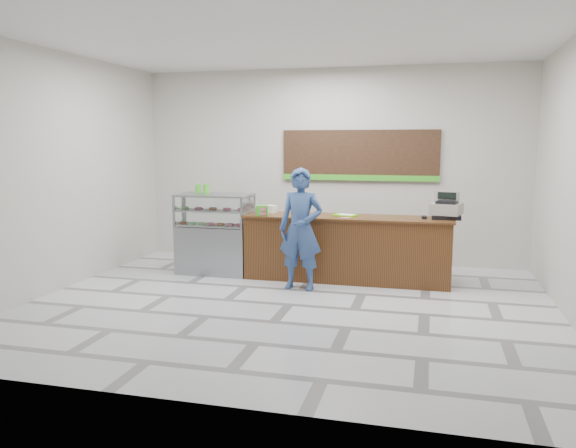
% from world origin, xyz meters
% --- Properties ---
extents(floor, '(7.00, 7.00, 0.00)m').
position_xyz_m(floor, '(0.00, 0.00, 0.00)').
color(floor, silver).
rests_on(floor, ground).
extents(back_wall, '(7.00, 0.00, 7.00)m').
position_xyz_m(back_wall, '(0.00, 3.00, 1.75)').
color(back_wall, beige).
rests_on(back_wall, floor).
extents(ceiling, '(7.00, 7.00, 0.00)m').
position_xyz_m(ceiling, '(0.00, 0.00, 3.50)').
color(ceiling, silver).
rests_on(ceiling, back_wall).
extents(sales_counter, '(3.26, 0.76, 1.03)m').
position_xyz_m(sales_counter, '(0.55, 1.55, 0.52)').
color(sales_counter, brown).
rests_on(sales_counter, floor).
extents(display_case, '(1.22, 0.72, 1.33)m').
position_xyz_m(display_case, '(-1.67, 1.55, 0.68)').
color(display_case, gray).
rests_on(display_case, floor).
extents(menu_board, '(2.80, 0.06, 0.90)m').
position_xyz_m(menu_board, '(0.55, 2.96, 1.93)').
color(menu_board, black).
rests_on(menu_board, back_wall).
extents(cash_register, '(0.52, 0.54, 0.41)m').
position_xyz_m(cash_register, '(2.05, 1.67, 1.18)').
color(cash_register, black).
rests_on(cash_register, sales_counter).
extents(card_terminal, '(0.09, 0.15, 0.04)m').
position_xyz_m(card_terminal, '(1.73, 1.57, 1.05)').
color(card_terminal, black).
rests_on(card_terminal, sales_counter).
extents(serving_tray, '(0.42, 0.36, 0.02)m').
position_xyz_m(serving_tray, '(0.51, 1.61, 1.04)').
color(serving_tray, '#5EDE00').
rests_on(serving_tray, sales_counter).
extents(napkin_box, '(0.19, 0.19, 0.12)m').
position_xyz_m(napkin_box, '(-0.73, 1.68, 1.09)').
color(napkin_box, white).
rests_on(napkin_box, sales_counter).
extents(straw_cup, '(0.07, 0.07, 0.11)m').
position_xyz_m(straw_cup, '(-0.95, 1.60, 1.08)').
color(straw_cup, silver).
rests_on(straw_cup, sales_counter).
extents(promo_box, '(0.21, 0.16, 0.17)m').
position_xyz_m(promo_box, '(-0.77, 1.28, 1.11)').
color(promo_box, green).
rests_on(promo_box, sales_counter).
extents(donut_decal, '(0.15, 0.15, 0.00)m').
position_xyz_m(donut_decal, '(0.55, 1.36, 1.03)').
color(donut_decal, '#E35983').
rests_on(donut_decal, sales_counter).
extents(green_cup_left, '(0.09, 0.09, 0.14)m').
position_xyz_m(green_cup_left, '(-2.04, 1.74, 1.40)').
color(green_cup_left, green).
rests_on(green_cup_left, display_case).
extents(green_cup_right, '(0.10, 0.10, 0.15)m').
position_xyz_m(green_cup_right, '(-1.86, 1.64, 1.41)').
color(green_cup_right, green).
rests_on(green_cup_right, display_case).
extents(customer, '(0.69, 0.47, 1.81)m').
position_xyz_m(customer, '(-0.04, 0.87, 0.91)').
color(customer, '#304C82').
rests_on(customer, floor).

